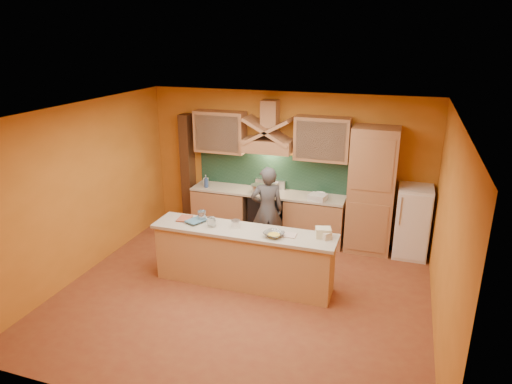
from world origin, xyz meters
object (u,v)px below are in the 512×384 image
(stove, at_px, (267,214))
(fridge, at_px, (412,222))
(person, at_px, (267,210))
(mixing_bowl, at_px, (274,234))
(kitchen_scale, at_px, (236,224))

(stove, distance_m, fridge, 2.71)
(person, distance_m, mixing_bowl, 1.44)
(kitchen_scale, relative_size, mixing_bowl, 0.37)
(stove, relative_size, kitchen_scale, 8.28)
(stove, xyz_separation_m, kitchen_scale, (0.06, -1.84, 0.54))
(fridge, bearing_deg, kitchen_scale, -145.18)
(person, bearing_deg, kitchen_scale, 59.41)
(fridge, bearing_deg, stove, 180.00)
(kitchen_scale, bearing_deg, fridge, 15.60)
(person, height_order, kitchen_scale, person)
(fridge, distance_m, mixing_bowl, 2.83)
(mixing_bowl, bearing_deg, kitchen_scale, 166.72)
(stove, relative_size, mixing_bowl, 3.09)
(stove, xyz_separation_m, fridge, (2.70, 0.00, 0.20))
(stove, bearing_deg, mixing_bowl, -70.20)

